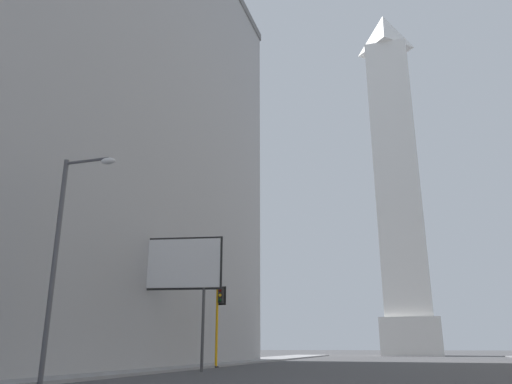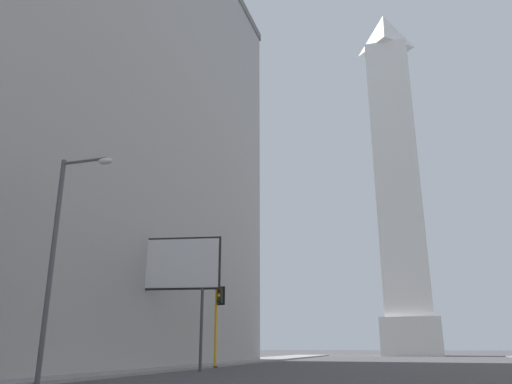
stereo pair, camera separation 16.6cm
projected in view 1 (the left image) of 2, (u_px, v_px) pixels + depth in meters
name	position (u px, v px, depth m)	size (l,w,h in m)	color
sidewalk_left	(173.00, 367.00, 33.70)	(5.00, 97.87, 0.15)	gray
building_left	(20.00, 109.00, 39.66)	(26.22, 46.39, 38.96)	#9E9EA0
obelisk	(397.00, 175.00, 85.73)	(8.99, 8.99, 61.81)	silver
traffic_light_mid_left	(219.00, 313.00, 35.41)	(0.79, 0.52, 5.59)	orange
street_lamp	(64.00, 243.00, 19.83)	(2.46, 0.36, 8.90)	#4C4C51
billboard_sign	(169.00, 266.00, 30.95)	(6.63, 1.41, 7.96)	#3F3F42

